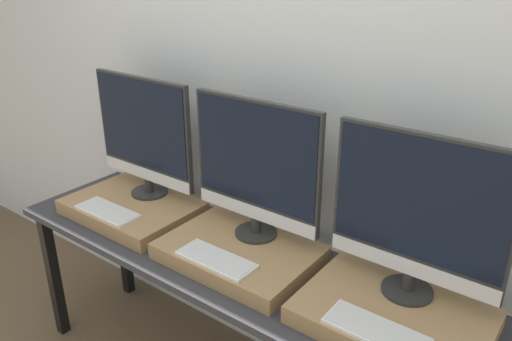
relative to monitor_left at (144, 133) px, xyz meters
name	(u,v)px	position (x,y,z in m)	size (l,w,h in m)	color
wall_back	(291,106)	(0.64, 0.24, 0.18)	(8.00, 0.04, 2.60)	silver
workbench	(239,275)	(0.64, -0.11, -0.45)	(2.22, 0.57, 0.75)	#2D2D33
wooden_riser_left	(132,208)	(0.00, -0.11, -0.34)	(0.60, 0.42, 0.07)	#99754C
monitor_left	(144,133)	(0.00, 0.00, 0.00)	(0.58, 0.17, 0.57)	#282828
keyboard_left	(107,211)	(0.00, -0.25, -0.30)	(0.31, 0.12, 0.01)	silver
wooden_riser_center	(239,253)	(0.64, -0.11, -0.34)	(0.60, 0.42, 0.07)	#99754C
monitor_center	(256,166)	(0.64, 0.00, 0.00)	(0.58, 0.17, 0.57)	#282828
keyboard_center	(216,259)	(0.64, -0.25, -0.30)	(0.31, 0.12, 0.01)	silver
wooden_riser_right	(392,317)	(1.28, -0.11, -0.34)	(0.60, 0.42, 0.07)	#99754C
monitor_right	(418,213)	(1.28, 0.00, 0.00)	(0.58, 0.17, 0.57)	#282828
keyboard_right	(376,330)	(1.28, -0.25, -0.30)	(0.31, 0.12, 0.01)	silver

